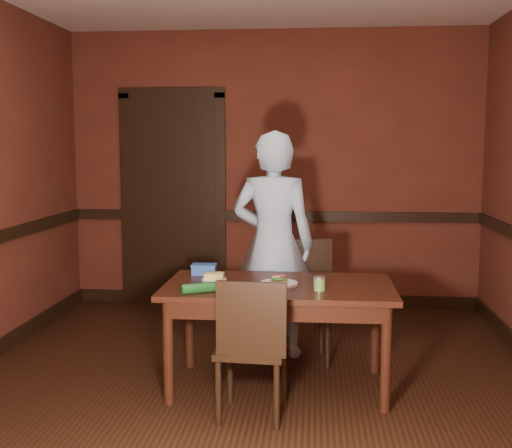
% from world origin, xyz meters
% --- Properties ---
extents(floor, '(4.00, 4.50, 0.01)m').
position_xyz_m(floor, '(0.00, 0.00, 0.00)').
color(floor, black).
rests_on(floor, ground).
extents(wall_back, '(4.00, 0.02, 2.70)m').
position_xyz_m(wall_back, '(0.00, 2.25, 1.35)').
color(wall_back, '#552519').
rests_on(wall_back, ground).
extents(wall_front, '(4.00, 0.02, 2.70)m').
position_xyz_m(wall_front, '(0.00, -2.25, 1.35)').
color(wall_front, '#552519').
rests_on(wall_front, ground).
extents(dado_back, '(4.00, 0.03, 0.10)m').
position_xyz_m(dado_back, '(0.00, 2.23, 0.90)').
color(dado_back, black).
rests_on(dado_back, ground).
extents(baseboard_back, '(4.00, 0.03, 0.12)m').
position_xyz_m(baseboard_back, '(0.00, 2.23, 0.06)').
color(baseboard_back, black).
rests_on(baseboard_back, ground).
extents(door, '(1.05, 0.07, 2.20)m').
position_xyz_m(door, '(-1.00, 2.22, 1.09)').
color(door, black).
rests_on(door, ground).
extents(dining_table, '(1.48, 0.84, 0.69)m').
position_xyz_m(dining_table, '(0.18, 0.05, 0.35)').
color(dining_table, black).
rests_on(dining_table, floor).
extents(chair_far, '(0.46, 0.46, 0.89)m').
position_xyz_m(chair_far, '(0.31, 0.59, 0.44)').
color(chair_far, black).
rests_on(chair_far, floor).
extents(chair_near, '(0.42, 0.42, 0.85)m').
position_xyz_m(chair_near, '(0.05, -0.42, 0.42)').
color(chair_near, black).
rests_on(chair_near, floor).
extents(person, '(0.66, 0.47, 1.70)m').
position_xyz_m(person, '(0.09, 0.74, 0.85)').
color(person, '#A5C6DF').
rests_on(person, floor).
extents(sandwich_plate, '(0.25, 0.25, 0.06)m').
position_xyz_m(sandwich_plate, '(0.18, 0.03, 0.71)').
color(sandwich_plate, white).
rests_on(sandwich_plate, dining_table).
extents(sauce_jar, '(0.07, 0.07, 0.09)m').
position_xyz_m(sauce_jar, '(0.44, -0.11, 0.74)').
color(sauce_jar, '#5D8C3C').
rests_on(sauce_jar, dining_table).
extents(cheese_saucer, '(0.17, 0.17, 0.05)m').
position_xyz_m(cheese_saucer, '(-0.26, 0.12, 0.72)').
color(cheese_saucer, white).
rests_on(cheese_saucer, dining_table).
extents(food_tub, '(0.18, 0.12, 0.07)m').
position_xyz_m(food_tub, '(-0.36, 0.32, 0.73)').
color(food_tub, '#315FB8').
rests_on(food_tub, dining_table).
extents(wrapped_veg, '(0.23, 0.16, 0.06)m').
position_xyz_m(wrapped_veg, '(-0.29, -0.25, 0.73)').
color(wrapped_veg, '#154919').
rests_on(wrapped_veg, dining_table).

